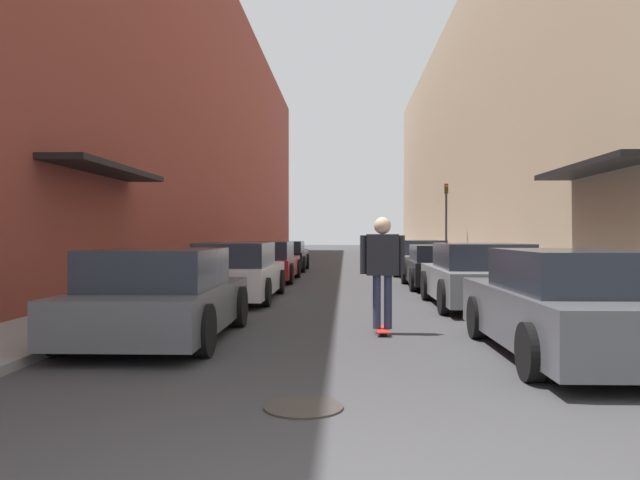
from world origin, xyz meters
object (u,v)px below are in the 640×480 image
Objects in this scene: parked_car_right_2 at (442,267)px; manhole_cover at (304,407)px; parked_car_left_0 at (161,296)px; parked_car_right_3 at (418,258)px; parked_car_right_0 at (569,306)px; parked_car_right_1 at (479,276)px; parked_car_left_1 at (237,273)px; traffic_light at (446,215)px; parked_car_left_2 at (265,262)px; parked_car_left_3 at (285,256)px; skateboarder at (382,262)px.

parked_car_right_2 is 5.75× the size of manhole_cover.
parked_car_left_0 is 4.15m from manhole_cover.
parked_car_right_3 is (-0.02, 5.72, 0.03)m from parked_car_right_2.
parked_car_left_0 is 1.02× the size of parked_car_right_2.
parked_car_right_0 is at bearing 36.98° from manhole_cover.
parked_car_right_0 is 5.31m from parked_car_right_1.
parked_car_right_1 reaches higher than parked_car_right_3.
parked_car_right_2 is (5.27, 3.50, -0.04)m from parked_car_left_1.
parked_car_right_2 is at bearing -99.67° from traffic_light.
parked_car_left_2 is 5.76m from parked_car_left_3.
parked_car_right_3 is at bearing 32.37° from parked_car_left_2.
manhole_cover is (2.26, -14.75, -0.61)m from parked_car_left_2.
skateboarder is 4.39m from manhole_cover.
parked_car_right_2 is (5.30, -8.09, -0.01)m from parked_car_left_3.
parked_car_right_1 is at bearing 38.05° from parked_car_left_0.
parked_car_right_0 is 3.96m from manhole_cover.
parked_car_left_1 is 9.20m from manhole_cover.
parked_car_right_0 is at bearing -89.89° from parked_car_right_3.
parked_car_left_3 is (-0.03, 11.59, -0.03)m from parked_car_left_1.
skateboarder reaches higher than parked_car_left_3.
parked_car_right_3 is 6.76× the size of manhole_cover.
skateboarder is (3.11, -16.37, 0.50)m from parked_car_left_3.
traffic_light is at bearing 69.91° from parked_car_left_0.
traffic_light is (4.96, 23.21, 2.39)m from manhole_cover.
traffic_light reaches higher than skateboarder.
parked_car_left_3 reaches higher than manhole_cover.
parked_car_right_0 reaches higher than parked_car_left_1.
parked_car_left_0 is at bearing 169.05° from parked_car_right_0.
parked_car_right_3 is (-0.06, 10.48, -0.02)m from parked_car_right_1.
parked_car_left_3 is at bearing 100.77° from skateboarder.
traffic_light is at bearing 20.67° from parked_car_left_3.
parked_car_right_0 reaches higher than parked_car_right_2.
parked_car_right_2 reaches higher than manhole_cover.
manhole_cover is at bearing -99.68° from parked_car_right_3.
parked_car_left_0 is at bearing -110.06° from parked_car_right_3.
parked_car_right_1 reaches higher than parked_car_left_3.
traffic_light is at bearing 78.08° from skateboarder.
parked_car_right_1 is at bearing 89.66° from parked_car_right_0.
parked_car_left_2 is at bearing 91.01° from parked_car_left_1.
parked_car_left_0 is 5.53m from parked_car_left_1.
skateboarder reaches higher than parked_car_right_0.
parked_car_left_3 is (0.08, 5.76, -0.01)m from parked_car_left_2.
parked_car_right_1 is (5.31, -1.26, 0.01)m from parked_car_left_1.
parked_car_right_2 is 12.82m from manhole_cover.
parked_car_left_2 is 5.86m from parked_car_right_2.
parked_car_right_2 is at bearing 59.07° from parked_car_left_0.
parked_car_left_1 is 10.61m from parked_car_right_3.
parked_car_right_0 is (5.38, -12.40, 0.02)m from parked_car_left_2.
parked_car_right_2 is at bearing 75.20° from skateboarder.
parked_car_left_1 is at bearing -146.43° from parked_car_right_2.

